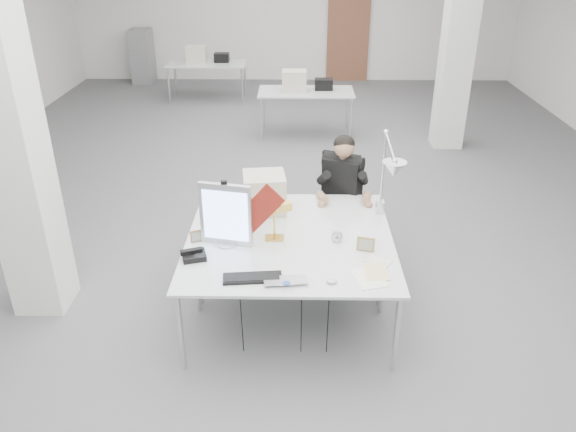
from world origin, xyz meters
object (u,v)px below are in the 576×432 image
object	(u,v)px
seated_person	(343,177)
desk_main	(289,266)
monitor	(226,215)
desk_phone	(194,256)
architect_lamp	(387,181)
beige_monitor	(264,193)
office_chair	(341,204)
laptop	(286,285)
bankers_lamp	(274,221)

from	to	relation	value
seated_person	desk_main	bearing A→B (deg)	-85.93
seated_person	monitor	distance (m)	1.57
desk_phone	desk_main	bearing A→B (deg)	-22.47
monitor	architect_lamp	bearing A→B (deg)	26.81
seated_person	architect_lamp	xyz separation A→B (m)	(0.32, -0.78, 0.30)
seated_person	desk_phone	world-z (taller)	seated_person
desk_main	beige_monitor	world-z (taller)	beige_monitor
desk_main	seated_person	xyz separation A→B (m)	(0.53, 1.48, 0.16)
office_chair	laptop	xyz separation A→B (m)	(-0.55, -1.84, 0.21)
office_chair	laptop	size ratio (longest dim) A/B	3.33
office_chair	desk_phone	world-z (taller)	office_chair
office_chair	monitor	distance (m)	1.68
desk_main	architect_lamp	world-z (taller)	architect_lamp
laptop	desk_main	bearing A→B (deg)	80.48
bankers_lamp	laptop	bearing A→B (deg)	-104.35
seated_person	bankers_lamp	world-z (taller)	seated_person
desk_main	monitor	xyz separation A→B (m)	(-0.54, 0.33, 0.29)
desk_phone	architect_lamp	distance (m)	1.79
seated_person	desk_phone	xyz separation A→B (m)	(-1.31, -1.40, -0.12)
beige_monitor	monitor	bearing A→B (deg)	-120.69
seated_person	beige_monitor	bearing A→B (deg)	-123.57
bankers_lamp	architect_lamp	size ratio (longest dim) A/B	0.39
monitor	laptop	bearing A→B (deg)	-39.14
office_chair	bankers_lamp	xyz separation A→B (m)	(-0.67, -1.11, 0.37)
monitor	beige_monitor	distance (m)	0.72
desk_main	monitor	size ratio (longest dim) A/B	3.23
office_chair	seated_person	bearing A→B (deg)	-66.17
beige_monitor	architect_lamp	bearing A→B (deg)	-21.11
seated_person	desk_phone	bearing A→B (deg)	-109.40
desk_main	architect_lamp	xyz separation A→B (m)	(0.85, 0.70, 0.45)
desk_main	beige_monitor	distance (m)	1.03
monitor	laptop	xyz separation A→B (m)	(0.52, -0.64, -0.27)
monitor	beige_monitor	xyz separation A→B (m)	(0.29, 0.65, -0.09)
desk_main	bankers_lamp	size ratio (longest dim) A/B	5.18
laptop	architect_lamp	size ratio (longest dim) A/B	0.38
bankers_lamp	beige_monitor	distance (m)	0.57
desk_phone	architect_lamp	xyz separation A→B (m)	(1.63, 0.62, 0.42)
bankers_lamp	architect_lamp	bearing A→B (deg)	-7.67
laptop	office_chair	bearing A→B (deg)	66.74
seated_person	beige_monitor	size ratio (longest dim) A/B	2.36
seated_person	architect_lamp	world-z (taller)	architect_lamp
architect_lamp	monitor	bearing A→B (deg)	179.36
beige_monitor	desk_phone	bearing A→B (deg)	-127.53
office_chair	laptop	bearing A→B (deg)	-82.68
monitor	laptop	size ratio (longest dim) A/B	1.66
desk_main	laptop	world-z (taller)	laptop
architect_lamp	laptop	bearing A→B (deg)	-146.05
desk_main	seated_person	size ratio (longest dim) A/B	1.96
desk_main	desk_phone	size ratio (longest dim) A/B	9.52
laptop	desk_phone	bearing A→B (deg)	145.91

